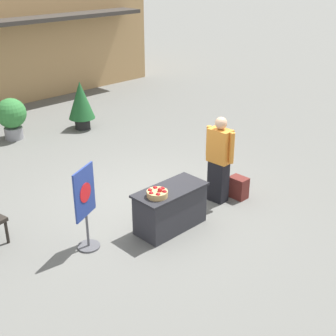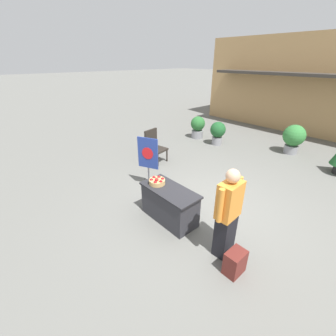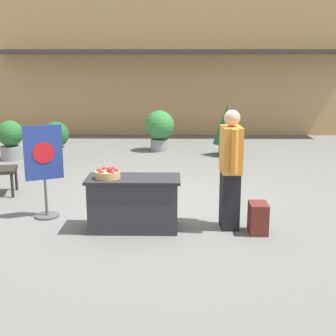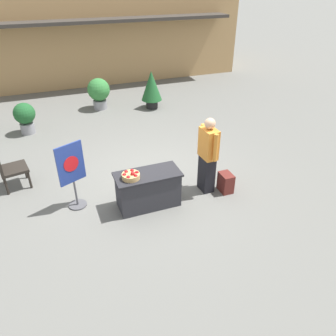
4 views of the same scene
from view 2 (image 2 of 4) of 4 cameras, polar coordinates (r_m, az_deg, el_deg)
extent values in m
plane|color=slate|center=(5.35, 10.12, -10.03)|extent=(120.00, 120.00, 0.00)
cube|color=#2D2D33|center=(4.77, 0.41, -9.40)|extent=(1.20, 0.56, 0.70)
cube|color=#242428|center=(4.57, 0.42, -5.63)|extent=(1.28, 0.60, 0.04)
cylinder|color=tan|center=(4.73, -2.80, -3.48)|extent=(0.34, 0.34, 0.10)
sphere|color=#A30F14|center=(4.63, -1.83, -3.58)|extent=(0.08, 0.08, 0.08)
sphere|color=#A30F14|center=(4.73, -1.40, -2.88)|extent=(0.08, 0.08, 0.08)
sphere|color=red|center=(4.81, -2.32, -2.40)|extent=(0.08, 0.08, 0.08)
sphere|color=red|center=(4.80, -3.58, -2.49)|extent=(0.08, 0.08, 0.08)
sphere|color=red|center=(4.71, -4.26, -3.11)|extent=(0.08, 0.08, 0.08)
sphere|color=#A30F14|center=(4.61, -3.25, -3.76)|extent=(0.08, 0.08, 0.08)
sphere|color=red|center=(4.65, -2.90, -2.99)|extent=(0.08, 0.08, 0.08)
cube|color=black|center=(4.12, 14.16, -16.16)|extent=(0.26, 0.35, 0.80)
cube|color=orange|center=(3.69, 15.36, -7.88)|extent=(0.28, 0.43, 0.63)
sphere|color=tan|center=(3.47, 16.18, -1.98)|extent=(0.22, 0.22, 0.22)
cylinder|color=orange|center=(3.48, 13.17, -9.31)|extent=(0.09, 0.09, 0.58)
cylinder|color=orange|center=(3.87, 17.40, -5.97)|extent=(0.09, 0.09, 0.58)
cube|color=maroon|center=(4.00, 16.62, -21.99)|extent=(0.24, 0.34, 0.42)
cylinder|color=#4C4C51|center=(6.09, -4.78, -4.66)|extent=(0.36, 0.36, 0.03)
cylinder|color=#4C4C51|center=(5.95, -4.89, -2.26)|extent=(0.04, 0.04, 0.55)
cube|color=navy|center=(5.66, -5.14, 3.78)|extent=(0.52, 0.26, 0.80)
cylinder|color=red|center=(5.64, -5.24, 3.71)|extent=(0.28, 0.14, 0.31)
cylinder|color=#28231E|center=(7.49, -0.27, 3.18)|extent=(0.05, 0.05, 0.41)
cylinder|color=#28231E|center=(7.16, -2.59, 2.02)|extent=(0.05, 0.05, 0.41)
cylinder|color=#28231E|center=(7.77, -3.02, 3.99)|extent=(0.05, 0.05, 0.41)
cylinder|color=#28231E|center=(7.44, -5.36, 2.91)|extent=(0.05, 0.05, 0.41)
cube|color=#28231E|center=(7.37, -2.85, 4.72)|extent=(0.64, 0.64, 0.06)
cube|color=#28231E|center=(7.41, -4.36, 7.51)|extent=(0.16, 0.55, 0.60)
cylinder|color=gray|center=(9.33, 28.70, 4.20)|extent=(0.46, 0.46, 0.30)
sphere|color=#337A38|center=(9.17, 29.40, 7.22)|extent=(0.75, 0.75, 0.75)
cylinder|color=gray|center=(9.94, 7.44, 8.54)|extent=(0.49, 0.49, 0.33)
sphere|color=#28662D|center=(9.81, 7.60, 11.13)|extent=(0.60, 0.60, 0.60)
cylinder|color=gray|center=(9.28, 12.30, 6.82)|extent=(0.39, 0.39, 0.31)
sphere|color=#1E5628|center=(9.14, 12.57, 9.51)|extent=(0.60, 0.60, 0.60)
camera|label=1|loc=(8.11, -64.10, 20.75)|focal=50.00mm
camera|label=3|loc=(4.31, -92.87, -13.71)|focal=50.00mm
camera|label=4|loc=(5.19, -77.66, 17.65)|focal=35.00mm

